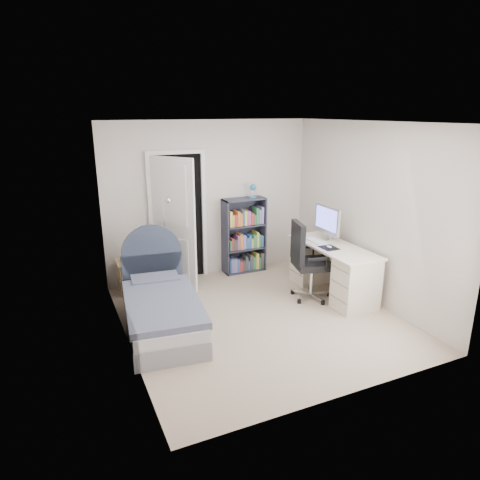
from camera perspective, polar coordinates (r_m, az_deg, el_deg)
name	(u,v)px	position (r m, az deg, el deg)	size (l,w,h in m)	color
room_shell	(260,226)	(5.33, 2.73, 1.86)	(3.50, 3.70, 2.60)	gray
door	(175,220)	(6.56, -8.69, 2.63)	(0.92, 0.69, 2.06)	black
bed	(161,308)	(5.53, -10.46, -8.85)	(1.06, 1.91, 1.12)	gray
nightstand	(130,268)	(6.61, -14.51, -3.61)	(0.39, 0.39, 0.57)	#D9B685
floor_lamp	(168,255)	(6.37, -9.61, -2.00)	(0.21, 0.21, 1.45)	silver
bookcase	(245,238)	(7.16, 0.61, 0.25)	(0.70, 0.30, 1.49)	#343747
desk	(332,267)	(6.46, 12.18, -3.59)	(0.62, 1.54, 1.26)	beige
office_chair	(306,257)	(6.16, 8.85, -2.29)	(0.62, 0.64, 1.14)	silver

